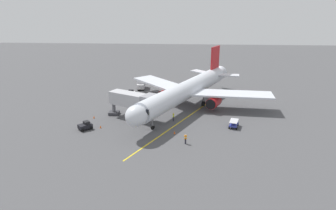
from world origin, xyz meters
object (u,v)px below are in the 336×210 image
safety_cone_nose_left (94,117)px  safety_cone_wing_port (100,127)px  safety_cone_nose_right (175,132)px  jet_bridge (136,101)px  box_truck_rear_apron (141,84)px  tug_portside (131,93)px  ground_crew_wing_walker (173,117)px  baggage_cart_near_nose (234,124)px  tug_starboard_side (85,126)px  airplane (187,90)px  ground_crew_marshaller (186,139)px

safety_cone_nose_left → safety_cone_wing_port: size_ratio=1.00×
safety_cone_nose_right → safety_cone_wing_port: same height
jet_bridge → box_truck_rear_apron: jet_bridge is taller
tug_portside → safety_cone_nose_left: bearing=74.1°
ground_crew_wing_walker → safety_cone_wing_port: 13.76m
jet_bridge → baggage_cart_near_nose: 18.83m
jet_bridge → tug_starboard_side: size_ratio=4.07×
airplane → ground_crew_wing_walker: (2.57, 8.16, -3.12)m
baggage_cart_near_nose → box_truck_rear_apron: (20.87, -25.02, 0.73)m
ground_crew_wing_walker → baggage_cart_near_nose: ground_crew_wing_walker is taller
ground_crew_wing_walker → box_truck_rear_apron: box_truck_rear_apron is taller
airplane → safety_cone_nose_left: (18.29, 7.75, -3.73)m
safety_cone_nose_right → baggage_cart_near_nose: bearing=-160.8°
safety_cone_nose_left → safety_cone_wing_port: same height
jet_bridge → tug_portside: size_ratio=4.51×
safety_cone_nose_right → box_truck_rear_apron: bearing=-70.4°
airplane → safety_cone_nose_right: size_ratio=68.37×
box_truck_rear_apron → tug_starboard_side: bearing=78.2°
baggage_cart_near_nose → tug_portside: 28.85m
tug_portside → jet_bridge: bearing=104.7°
safety_cone_nose_left → jet_bridge: bearing=-179.9°
safety_cone_nose_left → safety_cone_wing_port: bearing=119.5°
ground_crew_marshaller → baggage_cart_near_nose: (-8.70, -7.51, -0.23)m
tug_starboard_side → safety_cone_nose_left: size_ratio=4.93×
jet_bridge → ground_crew_marshaller: (-9.68, 10.15, -2.88)m
ground_crew_wing_walker → box_truck_rear_apron: bearing=-66.9°
safety_cone_nose_left → safety_cone_nose_right: size_ratio=1.00×
jet_bridge → box_truck_rear_apron: size_ratio=2.37×
baggage_cart_near_nose → ground_crew_marshaller: bearing=40.8°
airplane → ground_crew_marshaller: airplane is taller
safety_cone_nose_left → box_truck_rear_apron: bearing=-105.0°
baggage_cart_near_nose → safety_cone_wing_port: 24.29m
airplane → ground_crew_wing_walker: 9.10m
ground_crew_wing_walker → safety_cone_nose_right: size_ratio=3.11×
baggage_cart_near_nose → airplane: bearing=-50.4°
jet_bridge → safety_cone_nose_left: size_ratio=20.06×
airplane → tug_portside: 16.22m
jet_bridge → tug_starboard_side: bearing=33.7°
airplane → tug_starboard_side: 22.70m
tug_portside → safety_cone_nose_left: size_ratio=4.45×
tug_portside → safety_cone_wing_port: bearing=85.1°
airplane → tug_portside: airplane is taller
tug_starboard_side → safety_cone_nose_left: (0.18, -5.53, -0.43)m
tug_starboard_side → safety_cone_nose_left: tug_starboard_side is taller
ground_crew_marshaller → safety_cone_nose_left: bearing=-29.2°
airplane → safety_cone_nose_right: (2.07, 14.09, -3.73)m
ground_crew_wing_walker → jet_bridge: bearing=-3.3°
safety_cone_wing_port → jet_bridge: bearing=-140.8°
tug_starboard_side → safety_cone_nose_right: (-16.04, 0.81, -0.43)m
baggage_cart_near_nose → tug_portside: size_ratio=1.18×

